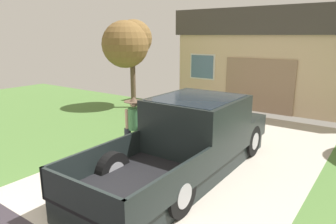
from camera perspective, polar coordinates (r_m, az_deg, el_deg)
The scene contains 5 objects.
pickup_truck at distance 7.11m, azimuth 4.57°, elevation -4.94°, with size 2.04×5.60×1.67m.
person_with_hat at distance 7.64m, azimuth -6.22°, elevation -2.66°, with size 0.48×0.48×1.59m.
handbag at distance 7.86m, azimuth -7.53°, elevation -7.99°, with size 0.29×0.18×0.36m.
house_with_garage at distance 15.28m, azimuth 21.51°, elevation 9.48°, with size 8.82×5.48×4.12m.
neighbor_tree at distance 13.30m, azimuth -7.35°, elevation 12.59°, with size 1.95×2.23×3.70m.
Camera 1 is at (3.57, -2.36, 3.03)m, focal length 33.02 mm.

